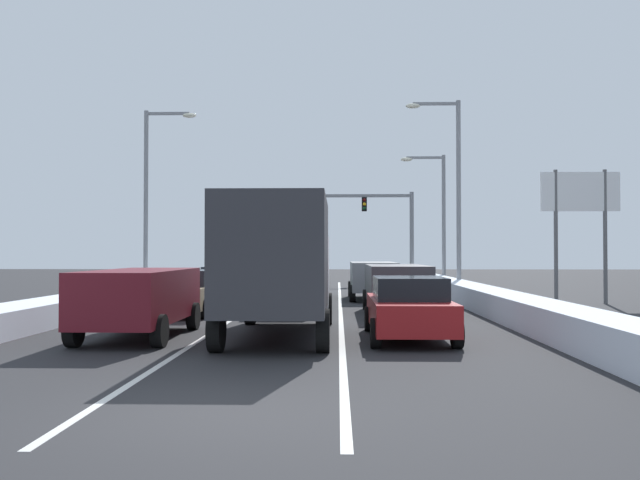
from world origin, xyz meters
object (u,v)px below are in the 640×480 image
(street_lamp_right_near, at_px, (452,181))
(roadside_sign_right, at_px, (580,206))
(sedan_green_center_lane_third, at_px, (302,281))
(sedan_tan_left_lane_second, at_px, (187,292))
(suv_charcoal_right_lane_second, at_px, (396,284))
(street_lamp_left_mid, at_px, (152,186))
(suv_silver_center_lane_second, at_px, (295,282))
(traffic_light_gantry, at_px, (333,211))
(suv_maroon_left_lane_nearest, at_px, (140,296))
(sedan_navy_left_lane_third, at_px, (226,284))
(suv_gray_right_lane_third, at_px, (373,277))
(sedan_red_right_lane_nearest, at_px, (409,308))
(box_truck_center_lane_nearest, at_px, (280,261))
(street_lamp_right_mid, at_px, (437,208))

(street_lamp_right_near, relative_size, roadside_sign_right, 1.72)
(sedan_green_center_lane_third, height_order, sedan_tan_left_lane_second, same)
(suv_charcoal_right_lane_second, height_order, street_lamp_left_mid, street_lamp_left_mid)
(suv_silver_center_lane_second, bearing_deg, traffic_light_gantry, 86.41)
(suv_maroon_left_lane_nearest, distance_m, roadside_sign_right, 18.73)
(suv_charcoal_right_lane_second, height_order, sedan_tan_left_lane_second, suv_charcoal_right_lane_second)
(suv_charcoal_right_lane_second, height_order, sedan_navy_left_lane_third, suv_charcoal_right_lane_second)
(suv_silver_center_lane_second, relative_size, suv_maroon_left_lane_nearest, 1.00)
(sedan_tan_left_lane_second, bearing_deg, street_lamp_left_mid, 111.62)
(suv_gray_right_lane_third, height_order, sedan_tan_left_lane_second, suv_gray_right_lane_third)
(sedan_tan_left_lane_second, relative_size, sedan_navy_left_lane_third, 1.00)
(street_lamp_right_near, bearing_deg, sedan_navy_left_lane_third, -158.16)
(sedan_navy_left_lane_third, bearing_deg, suv_silver_center_lane_second, -50.08)
(sedan_red_right_lane_nearest, distance_m, box_truck_center_lane_nearest, 3.36)
(suv_silver_center_lane_second, distance_m, sedan_navy_left_lane_third, 4.97)
(street_lamp_right_near, height_order, street_lamp_right_mid, street_lamp_right_near)
(suv_silver_center_lane_second, bearing_deg, suv_maroon_left_lane_nearest, -112.85)
(sedan_green_center_lane_third, distance_m, suv_maroon_left_lane_nearest, 14.65)
(sedan_red_right_lane_nearest, distance_m, suv_maroon_left_lane_nearest, 6.62)
(street_lamp_right_near, height_order, roadside_sign_right, street_lamp_right_near)
(suv_silver_center_lane_second, height_order, street_lamp_right_near, street_lamp_right_near)
(box_truck_center_lane_nearest, bearing_deg, sedan_red_right_lane_nearest, -4.09)
(suv_gray_right_lane_third, xyz_separation_m, suv_silver_center_lane_second, (-3.15, -5.56, 0.00))
(sedan_navy_left_lane_third, bearing_deg, sedan_red_right_lane_nearest, -61.20)
(suv_charcoal_right_lane_second, bearing_deg, suv_silver_center_lane_second, 158.21)
(street_lamp_right_near, bearing_deg, suv_charcoal_right_lane_second, -110.64)
(sedan_navy_left_lane_third, xyz_separation_m, roadside_sign_right, (14.70, -0.64, 3.25))
(traffic_light_gantry, distance_m, street_lamp_left_mid, 14.67)
(sedan_red_right_lane_nearest, height_order, suv_charcoal_right_lane_second, suv_charcoal_right_lane_second)
(suv_gray_right_lane_third, bearing_deg, street_lamp_left_mid, 162.81)
(sedan_red_right_lane_nearest, height_order, street_lamp_right_near, street_lamp_right_near)
(sedan_red_right_lane_nearest, xyz_separation_m, street_lamp_right_mid, (4.20, 23.08, 3.98))
(box_truck_center_lane_nearest, relative_size, traffic_light_gantry, 0.51)
(traffic_light_gantry, bearing_deg, roadside_sign_right, -59.37)
(suv_silver_center_lane_second, relative_size, traffic_light_gantry, 0.35)
(sedan_navy_left_lane_third, distance_m, street_lamp_right_near, 12.10)
(sedan_tan_left_lane_second, relative_size, traffic_light_gantry, 0.32)
(sedan_red_right_lane_nearest, height_order, suv_gray_right_lane_third, suv_gray_right_lane_third)
(suv_charcoal_right_lane_second, xyz_separation_m, street_lamp_right_near, (3.53, 9.37, 4.56))
(street_lamp_right_near, xyz_separation_m, street_lamp_left_mid, (-14.92, 1.01, -0.10))
(suv_silver_center_lane_second, distance_m, sedan_tan_left_lane_second, 3.99)
(suv_gray_right_lane_third, distance_m, roadside_sign_right, 9.20)
(street_lamp_right_near, height_order, street_lamp_left_mid, street_lamp_right_near)
(suv_charcoal_right_lane_second, bearing_deg, street_lamp_right_near, 69.36)
(box_truck_center_lane_nearest, distance_m, suv_silver_center_lane_second, 7.81)
(sedan_green_center_lane_third, bearing_deg, street_lamp_right_mid, 48.95)
(suv_gray_right_lane_third, height_order, street_lamp_right_mid, street_lamp_right_mid)
(suv_gray_right_lane_third, distance_m, street_lamp_left_mid, 12.31)
(suv_maroon_left_lane_nearest, distance_m, street_lamp_left_mid, 17.98)
(suv_silver_center_lane_second, xyz_separation_m, street_lamp_right_mid, (7.49, 15.10, 3.73))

